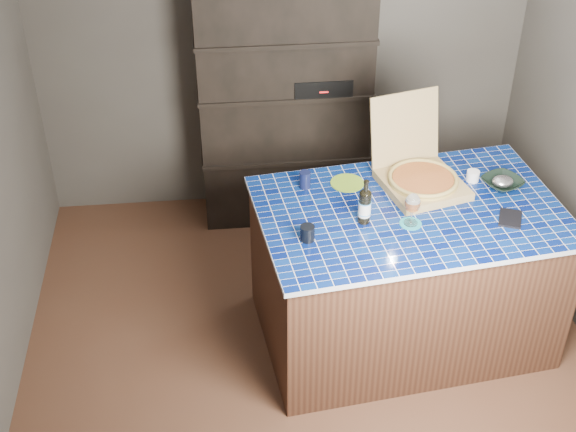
{
  "coord_description": "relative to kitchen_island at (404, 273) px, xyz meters",
  "views": [
    {
      "loc": [
        -0.49,
        -3.53,
        3.6
      ],
      "look_at": [
        -0.13,
        0.0,
        1.05
      ],
      "focal_mm": 50.0,
      "sensor_mm": 36.0,
      "label": 1
    }
  ],
  "objects": [
    {
      "name": "tumbler",
      "position": [
        -0.63,
        -0.22,
        0.52
      ],
      "size": [
        0.08,
        0.08,
        0.09
      ],
      "primitive_type": "cylinder",
      "color": "black",
      "rests_on": "kitchen_island"
    },
    {
      "name": "bowl",
      "position": [
        0.59,
        0.17,
        0.5
      ],
      "size": [
        0.3,
        0.3,
        0.06
      ],
      "primitive_type": "imported",
      "rotation": [
        0.0,
        0.0,
        0.47
      ],
      "color": "black",
      "rests_on": "kitchen_island"
    },
    {
      "name": "pizza_box",
      "position": [
        0.11,
        0.24,
        0.54
      ],
      "size": [
        0.57,
        0.64,
        0.49
      ],
      "rotation": [
        0.0,
        0.0,
        0.26
      ],
      "color": "tan",
      "rests_on": "kitchen_island"
    },
    {
      "name": "teal_trivet",
      "position": [
        -0.03,
        -0.14,
        0.48
      ],
      "size": [
        0.12,
        0.12,
        0.01
      ],
      "primitive_type": "cylinder",
      "color": "teal",
      "rests_on": "kitchen_island"
    },
    {
      "name": "foil_contents",
      "position": [
        0.59,
        0.17,
        0.52
      ],
      "size": [
        0.13,
        0.11,
        0.06
      ],
      "primitive_type": "ellipsoid",
      "color": "silver",
      "rests_on": "bowl"
    },
    {
      "name": "room",
      "position": [
        -0.59,
        -0.12,
        0.77
      ],
      "size": [
        3.5,
        3.5,
        3.5
      ],
      "color": "#503222",
      "rests_on": "ground"
    },
    {
      "name": "navy_cup",
      "position": [
        -0.58,
        0.29,
        0.53
      ],
      "size": [
        0.07,
        0.07,
        0.11
      ],
      "primitive_type": "cylinder",
      "color": "black",
      "rests_on": "kitchen_island"
    },
    {
      "name": "shelving_unit",
      "position": [
        -0.59,
        1.41,
        0.43
      ],
      "size": [
        1.2,
        0.41,
        1.8
      ],
      "color": "black",
      "rests_on": "floor"
    },
    {
      "name": "green_trivet",
      "position": [
        -0.32,
        0.31,
        0.48
      ],
      "size": [
        0.2,
        0.2,
        0.01
      ],
      "primitive_type": "cylinder",
      "color": "#76A423",
      "rests_on": "kitchen_island"
    },
    {
      "name": "wine_glass",
      "position": [
        -0.03,
        -0.14,
        0.61
      ],
      "size": [
        0.09,
        0.09,
        0.2
      ],
      "color": "white",
      "rests_on": "teal_trivet"
    },
    {
      "name": "kitchen_island",
      "position": [
        0.0,
        0.0,
        0.0
      ],
      "size": [
        1.86,
        1.31,
        0.95
      ],
      "rotation": [
        0.0,
        0.0,
        0.12
      ],
      "color": "#4C2D1D",
      "rests_on": "floor"
    },
    {
      "name": "mead_bottle",
      "position": [
        -0.29,
        -0.09,
        0.58
      ],
      "size": [
        0.07,
        0.07,
        0.27
      ],
      "color": "black",
      "rests_on": "kitchen_island"
    },
    {
      "name": "white_jar",
      "position": [
        0.44,
        0.26,
        0.51
      ],
      "size": [
        0.08,
        0.08,
        0.07
      ],
      "primitive_type": "cylinder",
      "color": "white",
      "rests_on": "kitchen_island"
    },
    {
      "name": "dvd_case",
      "position": [
        0.53,
        -0.15,
        0.48
      ],
      "size": [
        0.18,
        0.2,
        0.01
      ],
      "primitive_type": "cube",
      "rotation": [
        0.0,
        0.0,
        -0.38
      ],
      "color": "black",
      "rests_on": "kitchen_island"
    }
  ]
}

